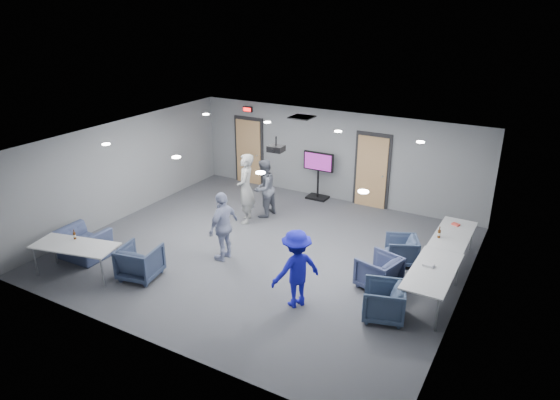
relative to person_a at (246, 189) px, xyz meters
The scene contains 29 objects.
floor 2.06m from the person_a, 42.26° to the right, with size 9.00×9.00×0.00m, color #3B3D44.
ceiling 2.52m from the person_a, 42.26° to the right, with size 9.00×9.00×0.00m, color silver.
wall_back 3.11m from the person_a, 64.10° to the left, with size 9.00×0.02×2.70m, color slate.
wall_front 5.41m from the person_a, 75.54° to the right, with size 9.00×0.02×2.70m, color slate.
wall_left 3.40m from the person_a, 158.77° to the right, with size 0.02×8.00×2.70m, color slate.
wall_right 5.99m from the person_a, 11.83° to the right, with size 0.02×8.00×2.70m, color slate.
door_left 3.19m from the person_a, 121.19° to the left, with size 1.06×0.17×2.24m.
door_right 3.74m from the person_a, 46.97° to the left, with size 1.06×0.17×2.24m.
exit_sign 3.51m from the person_a, 121.38° to the left, with size 0.32×0.08×0.16m.
hvac_diffuser 2.49m from the person_a, 61.72° to the left, with size 0.60×0.60×0.03m, color black.
downlights 2.51m from the person_a, 42.26° to the right, with size 6.18×3.78×0.02m.
person_a is the anchor object (origin of this frame).
person_b 0.64m from the person_a, 70.66° to the left, with size 0.80×0.62×1.64m, color slate.
person_c 2.14m from the person_a, 70.79° to the right, with size 0.97×0.40×1.66m, color #99A2C5.
person_d 4.21m from the person_a, 43.50° to the right, with size 1.04×0.60×1.61m, color #1A1CAD.
chair_right_a 4.42m from the person_a, ahead, with size 0.69×0.71×0.65m, color #374460.
chair_right_b 4.55m from the person_a, 19.19° to the right, with size 0.77×0.79×0.72m, color #394264.
chair_right_c 5.35m from the person_a, 27.84° to the right, with size 0.76×0.78×0.71m, color #334259.
chair_front_a 3.69m from the person_a, 96.02° to the right, with size 0.80×0.82×0.75m, color #323D56.
chair_front_b 4.28m from the person_a, 121.26° to the right, with size 1.08×0.94×0.70m, color #3D486B.
table_right_a 5.37m from the person_a, ahead, with size 0.76×1.83×0.73m.
table_right_b 5.56m from the person_a, 15.80° to the right, with size 0.82×1.96×0.73m.
table_front_left 4.55m from the person_a, 111.42° to the right, with size 1.96×1.17×0.73m.
bottle_front 4.44m from the person_a, 115.09° to the right, with size 0.06×0.06×0.23m.
bottle_right 5.11m from the person_a, ahead, with size 0.07×0.07×0.26m.
snack_box 5.38m from the person_a, ahead, with size 0.18×0.12×0.04m, color #E34538.
wrapper 5.41m from the person_a, 14.99° to the right, with size 0.21×0.14×0.05m, color silver.
tv_stand 2.70m from the person_a, 69.42° to the left, with size 0.95×0.45×1.46m.
projector 2.03m from the person_a, 25.46° to the right, with size 0.38×0.36×0.36m.
Camera 1 is at (5.59, -9.20, 5.61)m, focal length 32.00 mm.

